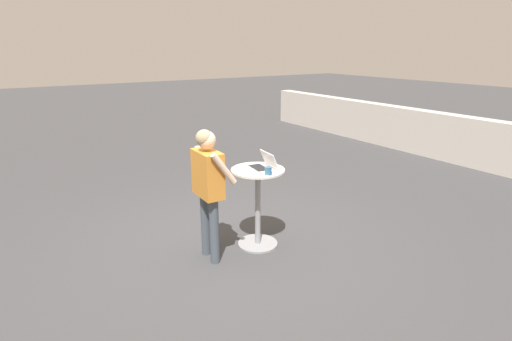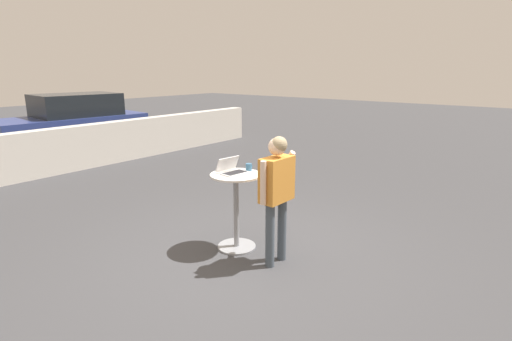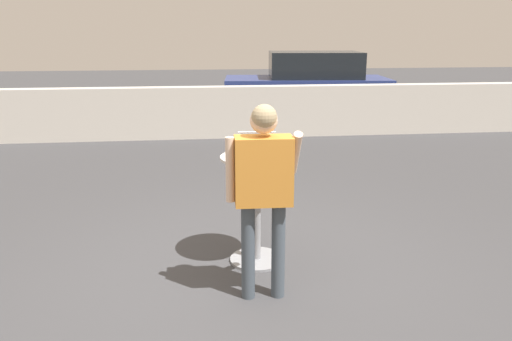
# 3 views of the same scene
# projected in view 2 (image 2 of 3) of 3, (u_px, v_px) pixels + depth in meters

# --- Properties ---
(ground_plane) EXTENTS (50.00, 50.00, 0.00)m
(ground_plane) POSITION_uv_depth(u_px,v_px,m) (247.00, 258.00, 5.08)
(ground_plane) COLOR #3D3D3F
(pavement_kerb) EXTENTS (13.90, 0.35, 1.04)m
(pavement_kerb) POSITION_uv_depth(u_px,v_px,m) (28.00, 155.00, 8.62)
(pavement_kerb) COLOR beige
(pavement_kerb) RESTS_ON ground_plane
(cafe_table) EXTENTS (0.67, 0.67, 1.03)m
(cafe_table) POSITION_uv_depth(u_px,v_px,m) (236.00, 204.00, 5.24)
(cafe_table) COLOR gray
(cafe_table) RESTS_ON ground_plane
(laptop) EXTENTS (0.38, 0.32, 0.20)m
(laptop) POSITION_uv_depth(u_px,v_px,m) (232.00, 170.00, 5.17)
(laptop) COLOR silver
(laptop) RESTS_ON cafe_table
(coffee_mug) EXTENTS (0.12, 0.08, 0.09)m
(coffee_mug) POSITION_uv_depth(u_px,v_px,m) (249.00, 167.00, 5.30)
(coffee_mug) COLOR #336084
(coffee_mug) RESTS_ON cafe_table
(standing_person) EXTENTS (0.59, 0.35, 1.59)m
(standing_person) POSITION_uv_depth(u_px,v_px,m) (277.00, 185.00, 4.72)
(standing_person) COLOR #424C56
(standing_person) RESTS_ON ground_plane
(parked_car_near_street) EXTENTS (4.39, 2.25, 1.60)m
(parked_car_near_street) POSITION_uv_depth(u_px,v_px,m) (73.00, 120.00, 12.23)
(parked_car_near_street) COLOR navy
(parked_car_near_street) RESTS_ON ground_plane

